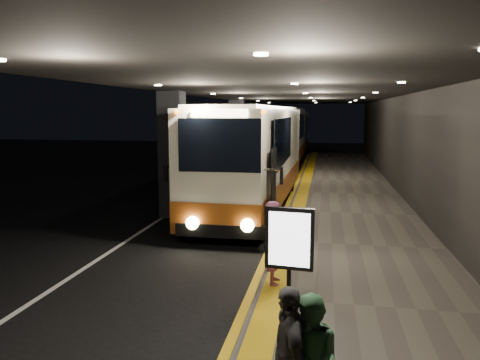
% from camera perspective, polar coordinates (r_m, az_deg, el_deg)
% --- Properties ---
extents(ground, '(90.00, 90.00, 0.00)m').
position_cam_1_polar(ground, '(12.81, -7.34, -8.54)').
color(ground, black).
extents(lane_line_white, '(0.12, 50.00, 0.01)m').
position_cam_1_polar(lane_line_white, '(17.96, -7.98, -3.63)').
color(lane_line_white, silver).
rests_on(lane_line_white, ground).
extents(kerb_stripe_yellow, '(0.18, 50.00, 0.01)m').
position_cam_1_polar(kerb_stripe_yellow, '(17.13, 5.35, -4.17)').
color(kerb_stripe_yellow, gold).
rests_on(kerb_stripe_yellow, ground).
extents(sidewalk, '(4.50, 50.00, 0.15)m').
position_cam_1_polar(sidewalk, '(17.08, 13.42, -4.16)').
color(sidewalk, '#514C44').
rests_on(sidewalk, ground).
extents(tactile_strip, '(0.50, 50.00, 0.01)m').
position_cam_1_polar(tactile_strip, '(17.07, 7.03, -3.73)').
color(tactile_strip, gold).
rests_on(tactile_strip, sidewalk).
extents(terminal_wall, '(0.10, 50.00, 6.00)m').
position_cam_1_polar(terminal_wall, '(16.99, 21.39, 5.39)').
color(terminal_wall, black).
rests_on(terminal_wall, ground).
extents(support_columns, '(0.80, 24.80, 4.40)m').
position_cam_1_polar(support_columns, '(16.60, -8.23, 3.05)').
color(support_columns, black).
rests_on(support_columns, ground).
extents(canopy, '(9.00, 50.00, 0.40)m').
position_cam_1_polar(canopy, '(16.74, 6.09, 11.36)').
color(canopy, black).
rests_on(canopy, support_columns).
extents(coach_main, '(2.80, 12.21, 3.79)m').
position_cam_1_polar(coach_main, '(18.09, 1.71, 2.34)').
color(coach_main, beige).
rests_on(coach_main, ground).
extents(coach_second, '(2.66, 12.28, 3.86)m').
position_cam_1_polar(coach_second, '(31.08, 4.96, 4.88)').
color(coach_second, beige).
rests_on(coach_second, ground).
extents(coach_third, '(2.35, 11.11, 3.49)m').
position_cam_1_polar(coach_third, '(42.34, 6.53, 5.53)').
color(coach_third, beige).
rests_on(coach_third, ground).
extents(passenger_boarding, '(0.48, 0.68, 1.75)m').
position_cam_1_polar(passenger_boarding, '(9.76, 4.24, -7.62)').
color(passenger_boarding, '#A94F7E').
rests_on(passenger_boarding, sidewalk).
extents(passenger_waiting_green, '(0.83, 0.86, 1.52)m').
position_cam_1_polar(passenger_waiting_green, '(5.74, 8.60, -20.88)').
color(passenger_waiting_green, '#427652').
rests_on(passenger_waiting_green, sidewalk).
extents(passenger_waiting_grey, '(0.71, 1.04, 1.61)m').
position_cam_1_polar(passenger_waiting_grey, '(5.76, 5.98, -20.22)').
color(passenger_waiting_grey, '#4C4B50').
rests_on(passenger_waiting_grey, sidewalk).
extents(bag_polka, '(0.33, 0.22, 0.37)m').
position_cam_1_polar(bag_polka, '(7.76, 6.93, -17.44)').
color(bag_polka, black).
rests_on(bag_polka, sidewalk).
extents(info_sign, '(0.88, 0.21, 1.86)m').
position_cam_1_polar(info_sign, '(8.51, 6.03, -7.36)').
color(info_sign, black).
rests_on(info_sign, sidewalk).
extents(stanchion_post, '(0.05, 0.05, 1.01)m').
position_cam_1_polar(stanchion_post, '(10.90, 4.63, -7.93)').
color(stanchion_post, black).
rests_on(stanchion_post, sidewalk).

